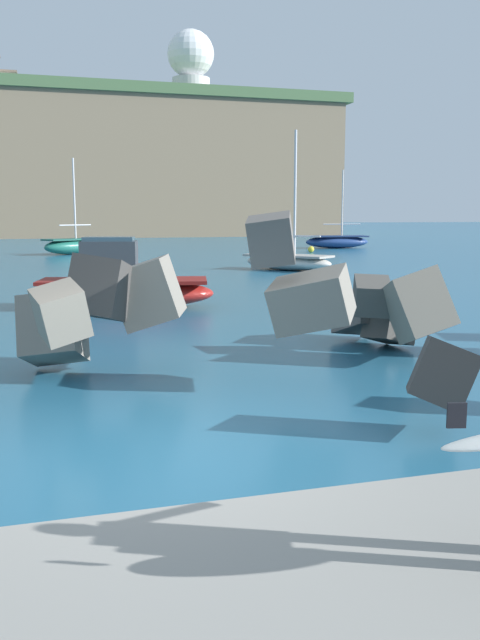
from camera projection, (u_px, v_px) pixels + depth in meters
name	position (u px, v px, depth m)	size (l,w,h in m)	color
ground_plane	(157.00, 457.00, 7.38)	(400.00, 400.00, 0.00)	#235B7A
breakwater_jetty	(72.00, 317.00, 9.36)	(31.30, 7.08, 2.96)	slate
boat_near_left	(337.00, 241.00, 53.00)	(5.25, 2.61, 6.05)	navy
boat_near_right	(72.00, 245.00, 44.85)	(4.37, 3.65, 6.30)	#1E6656
boat_mid_left	(121.00, 286.00, 19.01)	(5.32, 2.77, 2.02)	maroon
boat_mid_centre	(288.00, 261.00, 32.14)	(4.21, 4.59, 6.48)	beige
mooring_buoy_inner	(311.00, 249.00, 47.02)	(0.44, 0.44, 0.44)	yellow
radar_dome	(191.00, 63.00, 88.27)	(6.12, 6.12, 9.29)	silver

